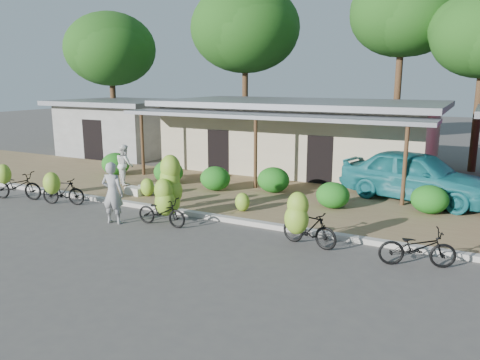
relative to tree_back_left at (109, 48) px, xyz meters
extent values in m
plane|color=#4A4845|center=(13.69, -13.11, -6.28)|extent=(100.00, 100.00, 0.00)
cube|color=olive|center=(13.69, -8.11, -6.22)|extent=(60.00, 6.00, 0.12)
cube|color=#A8A399|center=(13.69, -11.11, -6.21)|extent=(60.00, 0.25, 0.15)
cube|color=#BBAE8D|center=(13.69, -2.11, -4.73)|extent=(12.00, 6.00, 3.10)
cube|color=slate|center=(13.69, -2.11, -3.06)|extent=(13.00, 7.00, 0.25)
cube|color=black|center=(13.69, -5.06, -5.18)|extent=(1.40, 0.12, 2.20)
cube|color=slate|center=(13.69, -6.11, -3.38)|extent=(13.00, 2.00, 0.15)
cylinder|color=#503220|center=(8.09, -7.01, -4.86)|extent=(0.14, 0.14, 2.85)
cylinder|color=#503220|center=(13.69, -7.01, -4.86)|extent=(0.14, 0.14, 2.85)
cylinder|color=#503220|center=(19.29, -7.01, -4.86)|extent=(0.14, 0.14, 2.85)
cube|color=#9D9D98|center=(2.69, -2.11, -4.83)|extent=(6.00, 5.00, 2.90)
cube|color=slate|center=(2.69, -2.11, -3.26)|extent=(7.00, 6.00, 0.25)
cube|color=black|center=(2.69, -4.56, -5.18)|extent=(1.40, 0.12, 2.20)
cylinder|color=#503220|center=(0.19, -0.11, -3.01)|extent=(0.36, 0.36, 6.54)
ellipsoid|color=#154511|center=(0.19, -0.11, -0.10)|extent=(5.70, 5.70, 4.56)
ellipsoid|color=#154511|center=(-0.31, 0.19, 0.20)|extent=(4.84, 4.84, 3.87)
cylinder|color=#503220|center=(8.19, 2.89, -2.41)|extent=(0.36, 0.36, 7.75)
ellipsoid|color=#154511|center=(8.19, 2.89, 1.04)|extent=(6.60, 6.60, 5.28)
ellipsoid|color=#154511|center=(7.69, 3.19, 1.34)|extent=(5.61, 5.61, 4.49)
cylinder|color=#503220|center=(17.19, 3.39, -2.24)|extent=(0.36, 0.36, 8.09)
ellipsoid|color=#154511|center=(17.19, 3.39, 1.36)|extent=(5.45, 5.45, 4.36)
ellipsoid|color=#154511|center=(16.69, 3.69, 1.66)|extent=(4.64, 4.64, 3.71)
cylinder|color=#503220|center=(21.19, 1.39, -2.96)|extent=(0.36, 0.36, 6.66)
ellipsoid|color=#154511|center=(20.69, 1.69, 0.30)|extent=(4.10, 4.10, 3.28)
ellipsoid|color=#155714|center=(7.01, -7.61, -5.66)|extent=(1.29, 1.16, 1.00)
ellipsoid|color=#155714|center=(10.19, -8.00, -5.68)|extent=(1.25, 1.12, 0.97)
ellipsoid|color=#155714|center=(12.50, -8.11, -5.70)|extent=(1.20, 1.08, 0.94)
ellipsoid|color=#155714|center=(14.63, -7.37, -5.68)|extent=(1.24, 1.11, 0.97)
ellipsoid|color=#155714|center=(17.27, -8.49, -5.73)|extent=(1.12, 1.01, 0.88)
ellipsoid|color=#155714|center=(20.21, -7.67, -5.71)|extent=(1.18, 1.06, 0.92)
imported|color=black|center=(6.48, -12.29, -5.77)|extent=(2.06, 1.24, 1.02)
ellipsoid|color=#9FC330|center=(6.67, -12.91, -5.21)|extent=(0.56, 0.48, 0.70)
imported|color=black|center=(8.58, -12.04, -5.80)|extent=(1.67, 0.92, 0.96)
ellipsoid|color=#9FC330|center=(8.78, -12.66, -5.37)|extent=(0.61, 0.52, 0.76)
imported|color=black|center=(13.14, -12.40, -5.85)|extent=(1.68, 0.65, 0.87)
ellipsoid|color=#9FC330|center=(13.07, -11.85, -5.66)|extent=(0.66, 0.56, 0.82)
ellipsoid|color=#9FC330|center=(13.17, -11.85, -5.30)|extent=(0.65, 0.55, 0.81)
ellipsoid|color=#9FC330|center=(13.09, -11.85, -4.94)|extent=(0.65, 0.56, 0.82)
ellipsoid|color=#9FC330|center=(13.12, -11.85, -4.60)|extent=(0.66, 0.56, 0.82)
ellipsoid|color=#9FC330|center=(13.13, -12.20, -5.61)|extent=(0.67, 0.57, 0.83)
ellipsoid|color=#9FC330|center=(13.09, -12.20, -5.24)|extent=(0.60, 0.51, 0.75)
imported|color=black|center=(17.69, -12.02, -5.80)|extent=(1.68, 0.77, 0.98)
ellipsoid|color=#9FC330|center=(17.56, -12.65, -5.39)|extent=(0.63, 0.53, 0.79)
ellipsoid|color=#9FC330|center=(17.57, -12.60, -5.04)|extent=(0.56, 0.47, 0.70)
imported|color=black|center=(20.41, -12.15, -5.82)|extent=(1.87, 1.14, 0.93)
ellipsoid|color=#9FC330|center=(10.76, -10.08, -5.83)|extent=(0.54, 0.46, 0.67)
ellipsoid|color=#9FC330|center=(12.14, -10.27, -5.87)|extent=(0.48, 0.41, 0.60)
ellipsoid|color=#9FC330|center=(14.78, -10.24, -5.86)|extent=(0.49, 0.42, 0.62)
cube|color=beige|center=(10.54, -9.70, -6.01)|extent=(0.92, 0.82, 0.30)
cube|color=beige|center=(10.18, -10.12, -6.02)|extent=(0.80, 0.50, 0.28)
imported|color=gray|center=(11.69, -12.89, -5.32)|extent=(0.78, 0.59, 1.92)
imported|color=white|center=(8.69, -8.91, -5.34)|extent=(1.01, 0.97, 1.65)
imported|color=#1A7178|center=(19.58, -6.11, -5.27)|extent=(5.60, 3.31, 1.79)
camera|label=1|loc=(21.53, -23.35, -1.92)|focal=35.00mm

